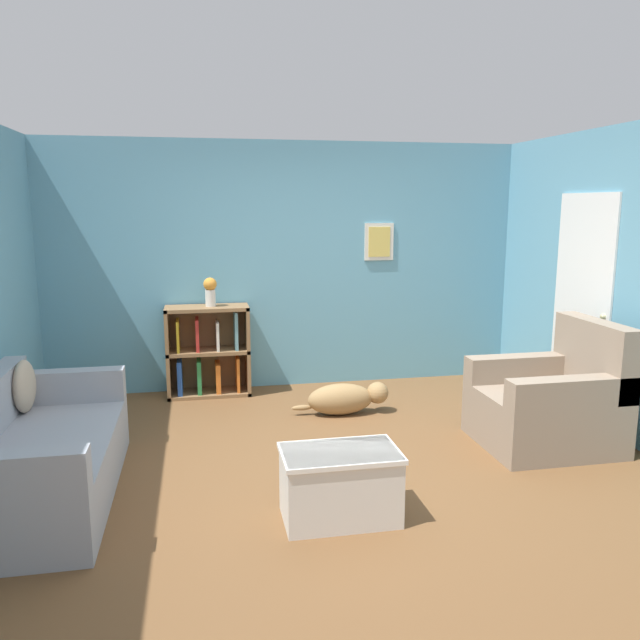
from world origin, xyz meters
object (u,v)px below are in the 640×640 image
object	(u,v)px
recliner_chair	(552,403)
bookshelf	(208,353)
vase	(210,290)
coffee_table	(340,483)
couch	(34,457)
dog	(346,398)

from	to	relation	value
recliner_chair	bookshelf	bearing A→B (deg)	144.66
recliner_chair	vase	bearing A→B (deg)	144.54
recliner_chair	coffee_table	distance (m)	2.17
couch	coffee_table	xyz separation A→B (m)	(1.94, -0.66, -0.05)
bookshelf	recliner_chair	world-z (taller)	recliner_chair
recliner_chair	dog	world-z (taller)	recliner_chair
couch	vase	xyz separation A→B (m)	(1.23, 2.14, 0.80)
recliner_chair	dog	xyz separation A→B (m)	(-1.48, 1.05, -0.20)
vase	couch	bearing A→B (deg)	-119.84
bookshelf	coffee_table	xyz separation A→B (m)	(0.76, -2.82, -0.20)
coffee_table	vase	size ratio (longest dim) A/B	2.50
recliner_chair	vase	distance (m)	3.39
couch	coffee_table	world-z (taller)	couch
couch	dog	distance (m)	2.75
couch	recliner_chair	world-z (taller)	recliner_chair
coffee_table	vase	bearing A→B (deg)	104.27
couch	bookshelf	distance (m)	2.47
recliner_chair	dog	distance (m)	1.83
bookshelf	vase	distance (m)	0.66
dog	bookshelf	bearing A→B (deg)	144.50
couch	vase	distance (m)	2.60
vase	coffee_table	bearing A→B (deg)	-75.73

